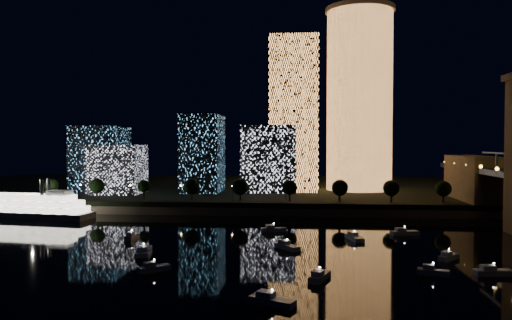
{
  "coord_description": "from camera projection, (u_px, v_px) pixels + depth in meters",
  "views": [
    {
      "loc": [
        -5.17,
        -111.99,
        28.49
      ],
      "look_at": [
        -20.53,
        55.0,
        22.64
      ],
      "focal_mm": 35.0,
      "sensor_mm": 36.0,
      "label": 1
    }
  ],
  "objects": [
    {
      "name": "midrise_blocks",
      "position": [
        179.0,
        159.0,
        238.93
      ],
      "size": [
        106.28,
        37.33,
        36.62
      ],
      "color": "white",
      "rests_on": "far_bank"
    },
    {
      "name": "seawall",
      "position": [
        315.0,
        212.0,
        193.52
      ],
      "size": [
        420.0,
        6.0,
        3.0
      ],
      "primitive_type": "cube",
      "color": "#6B5E4C",
      "rests_on": "ground"
    },
    {
      "name": "riverboat",
      "position": [
        27.0,
        207.0,
        189.62
      ],
      "size": [
        51.94,
        17.07,
        15.37
      ],
      "color": "silver",
      "rests_on": "ground"
    },
    {
      "name": "far_bank",
      "position": [
        311.0,
        190.0,
        271.11
      ],
      "size": [
        420.0,
        160.0,
        5.0
      ],
      "primitive_type": "cube",
      "color": "black",
      "rests_on": "ground"
    },
    {
      "name": "tower_cylindrical",
      "position": [
        359.0,
        99.0,
        247.17
      ],
      "size": [
        34.0,
        34.0,
        89.77
      ],
      "color": "#FFA251",
      "rests_on": "far_bank"
    },
    {
      "name": "tower_rectangular",
      "position": [
        294.0,
        115.0,
        243.89
      ],
      "size": [
        23.39,
        23.39,
        74.42
      ],
      "primitive_type": "cube",
      "color": "#FFA251",
      "rests_on": "far_bank"
    },
    {
      "name": "ground",
      "position": [
        325.0,
        269.0,
        111.97
      ],
      "size": [
        520.0,
        520.0,
        0.0
      ],
      "primitive_type": "plane",
      "color": "black",
      "rests_on": "ground"
    },
    {
      "name": "street_lamps",
      "position": [
        232.0,
        189.0,
        208.32
      ],
      "size": [
        132.7,
        0.7,
        5.65
      ],
      "color": "black",
      "rests_on": "far_bank"
    },
    {
      "name": "esplanade_trees",
      "position": [
        251.0,
        187.0,
        201.53
      ],
      "size": [
        165.97,
        6.72,
        8.86
      ],
      "color": "black",
      "rests_on": "far_bank"
    },
    {
      "name": "motorboats",
      "position": [
        303.0,
        252.0,
        126.25
      ],
      "size": [
        96.56,
        77.15,
        2.78
      ],
      "color": "silver",
      "rests_on": "ground"
    }
  ]
}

